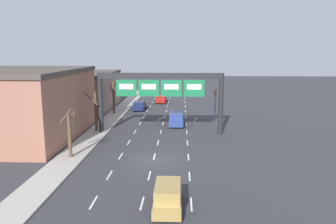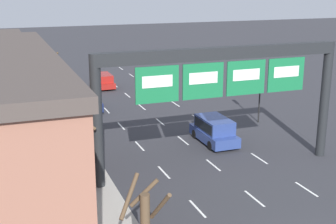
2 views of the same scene
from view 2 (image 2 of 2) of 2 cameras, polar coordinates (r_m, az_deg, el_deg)
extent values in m
cube|color=white|center=(24.22, 3.61, -11.67)|extent=(0.12, 2.00, 0.01)
cube|color=white|center=(28.42, -0.51, -7.36)|extent=(0.12, 2.00, 0.01)
cube|color=white|center=(32.85, -3.49, -4.16)|extent=(0.12, 2.00, 0.01)
cube|color=white|center=(37.42, -5.73, -1.72)|extent=(0.12, 2.00, 0.01)
cube|color=white|center=(42.09, -7.48, 0.19)|extent=(0.12, 2.00, 0.01)
cube|color=white|center=(46.82, -8.88, 1.71)|extent=(0.12, 2.00, 0.01)
cube|color=white|center=(51.61, -10.02, 2.95)|extent=(0.12, 2.00, 0.01)
cube|color=white|center=(56.43, -10.96, 3.98)|extent=(0.12, 2.00, 0.01)
cube|color=white|center=(61.29, -11.76, 4.85)|extent=(0.12, 2.00, 0.01)
cube|color=white|center=(25.62, 10.48, -10.32)|extent=(0.12, 2.00, 0.01)
cube|color=white|center=(29.62, 5.54, -6.46)|extent=(0.12, 2.00, 0.01)
cube|color=white|center=(33.89, 1.86, -3.50)|extent=(0.12, 2.00, 0.01)
cube|color=white|center=(38.34, -0.96, -1.21)|extent=(0.12, 2.00, 0.01)
cube|color=white|center=(42.91, -3.19, 0.60)|extent=(0.12, 2.00, 0.01)
cube|color=white|center=(47.56, -4.98, 2.06)|extent=(0.12, 2.00, 0.01)
cube|color=white|center=(52.28, -6.46, 3.25)|extent=(0.12, 2.00, 0.01)
cube|color=white|center=(57.05, -7.69, 4.25)|extent=(0.12, 2.00, 0.01)
cube|color=white|center=(61.85, -8.74, 5.09)|extent=(0.12, 2.00, 0.01)
cube|color=white|center=(27.34, 16.52, -9.01)|extent=(0.12, 2.00, 0.01)
cube|color=white|center=(31.12, 11.05, -5.57)|extent=(0.12, 2.00, 0.01)
cube|color=white|center=(35.21, 6.85, -2.87)|extent=(0.12, 2.00, 0.01)
cube|color=white|center=(39.51, 3.56, -0.73)|extent=(0.12, 2.00, 0.01)
cube|color=white|center=(43.96, 0.92, 0.99)|extent=(0.12, 2.00, 0.01)
cube|color=white|center=(48.51, -1.22, 2.38)|extent=(0.12, 2.00, 0.01)
cube|color=white|center=(53.15, -3.00, 3.53)|extent=(0.12, 2.00, 0.01)
cube|color=white|center=(57.84, -4.50, 4.50)|extent=(0.12, 2.00, 0.01)
cube|color=white|center=(62.59, -5.77, 5.31)|extent=(0.12, 2.00, 0.01)
cylinder|color=#232628|center=(25.34, -8.63, -1.40)|extent=(0.60, 0.60, 7.52)
cylinder|color=#232628|center=(31.67, 18.55, 1.39)|extent=(0.60, 0.60, 7.52)
cube|color=#232628|center=(27.01, 6.72, 7.15)|extent=(14.80, 0.60, 0.70)
cube|color=#197542|center=(25.37, -1.33, 3.35)|extent=(2.48, 0.08, 2.02)
cube|color=white|center=(25.29, -1.30, 3.74)|extent=(1.74, 0.02, 0.65)
cube|color=#197542|center=(26.37, 4.30, 3.78)|extent=(2.48, 0.08, 2.02)
cube|color=white|center=(26.29, 4.35, 4.15)|extent=(1.74, 0.02, 0.65)
cube|color=#197542|center=(27.60, 9.48, 4.15)|extent=(2.48, 0.08, 2.02)
cube|color=white|center=(27.53, 9.54, 4.50)|extent=(1.74, 0.02, 0.65)
cube|color=#197542|center=(29.04, 14.18, 4.45)|extent=(2.48, 0.08, 2.02)
cube|color=white|center=(28.97, 14.25, 4.78)|extent=(1.74, 0.02, 0.65)
cube|color=#19234C|center=(42.76, -9.83, 1.13)|extent=(1.95, 4.84, 0.75)
cube|color=#19234C|center=(42.33, -9.80, 1.87)|extent=(1.79, 2.52, 0.53)
cube|color=black|center=(42.33, -9.80, 1.87)|extent=(1.83, 2.31, 0.38)
cylinder|color=black|center=(44.07, -11.30, 1.15)|extent=(0.22, 0.66, 0.66)
cylinder|color=black|center=(44.37, -9.05, 1.36)|extent=(0.22, 0.66, 0.66)
cylinder|color=black|center=(41.30, -10.64, 0.22)|extent=(0.22, 0.66, 0.66)
cylinder|color=black|center=(41.61, -8.24, 0.44)|extent=(0.22, 0.66, 0.66)
cube|color=navy|center=(33.46, 5.62, -2.84)|extent=(1.93, 4.45, 0.71)
cube|color=navy|center=(33.17, 5.69, -1.51)|extent=(1.78, 3.11, 0.94)
cube|color=black|center=(33.17, 5.69, -1.51)|extent=(1.82, 2.86, 0.68)
cylinder|color=black|center=(34.32, 3.31, -2.70)|extent=(0.22, 0.66, 0.66)
cylinder|color=black|center=(35.03, 5.95, -2.38)|extent=(0.22, 0.66, 0.66)
cylinder|color=black|center=(32.03, 5.23, -4.10)|extent=(0.22, 0.66, 0.66)
cylinder|color=black|center=(32.79, 8.01, -3.72)|extent=(0.22, 0.66, 0.66)
cube|color=maroon|center=(51.21, -7.99, 3.49)|extent=(1.95, 4.17, 0.57)
cube|color=maroon|center=(51.04, -8.01, 4.19)|extent=(1.79, 2.92, 0.74)
cube|color=black|center=(51.04, -8.01, 4.19)|extent=(1.83, 2.69, 0.53)
cylinder|color=black|center=(52.27, -9.23, 3.51)|extent=(0.22, 0.66, 0.66)
cylinder|color=black|center=(52.63, -7.34, 3.67)|extent=(0.22, 0.66, 0.66)
cylinder|color=black|center=(49.87, -8.66, 2.95)|extent=(0.22, 0.66, 0.66)
cylinder|color=black|center=(50.25, -6.68, 3.12)|extent=(0.22, 0.66, 0.66)
cylinder|color=black|center=(38.49, 11.09, 1.46)|extent=(0.12, 0.12, 3.76)
cube|color=black|center=(38.00, 11.27, 4.86)|extent=(0.30, 0.24, 0.90)
sphere|color=red|center=(37.84, 11.40, 5.27)|extent=(0.20, 0.20, 0.20)
sphere|color=#412F0C|center=(37.89, 11.37, 4.83)|extent=(0.20, 0.20, 0.20)
sphere|color=#0E3515|center=(37.95, 11.35, 4.38)|extent=(0.20, 0.20, 0.20)
cylinder|color=brown|center=(37.51, -14.07, 2.30)|extent=(0.38, 0.38, 5.23)
cylinder|color=brown|center=(36.94, -14.26, 3.71)|extent=(0.89, 0.41, 1.33)
cylinder|color=brown|center=(37.55, -13.97, 5.82)|extent=(1.12, 0.75, 1.74)
cylinder|color=brown|center=(36.49, -13.70, 4.30)|extent=(1.70, 0.68, 1.70)
cylinder|color=brown|center=(26.07, -10.49, -3.55)|extent=(0.35, 0.35, 5.01)
cylinder|color=brown|center=(25.78, -9.80, -0.03)|extent=(0.40, 0.98, 0.97)
cylinder|color=brown|center=(24.67, -11.08, -0.45)|extent=(1.92, 0.85, 1.59)
cylinder|color=brown|center=(26.12, -9.84, -1.14)|extent=(0.80, 1.00, 1.24)
cylinder|color=brown|center=(25.64, -9.45, 1.71)|extent=(0.45, 1.39, 1.63)
cylinder|color=brown|center=(16.24, -4.74, -10.19)|extent=(1.03, 1.03, 1.32)
cylinder|color=brown|center=(16.45, -0.96, -11.43)|extent=(0.43, 1.33, 1.45)
cylinder|color=brown|center=(16.40, -2.92, -9.82)|extent=(1.04, 0.42, 1.05)
camera|label=1|loc=(21.65, 114.96, -9.67)|focal=35.00mm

